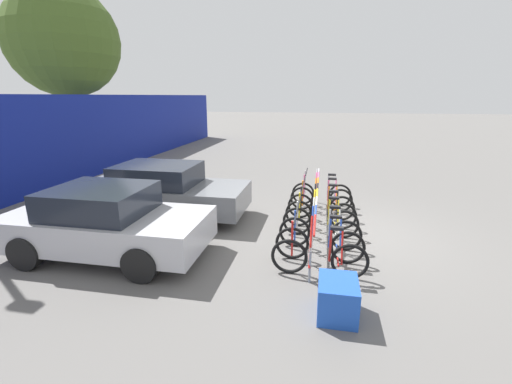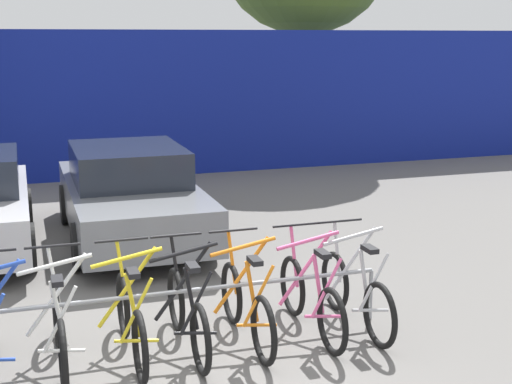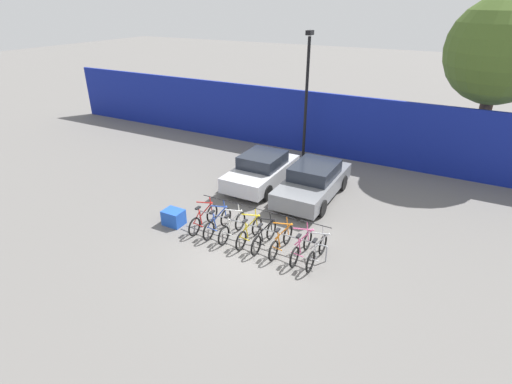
{
  "view_description": "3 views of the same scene",
  "coord_description": "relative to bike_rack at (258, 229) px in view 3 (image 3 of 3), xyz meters",
  "views": [
    {
      "loc": [
        -7.75,
        0.58,
        3.09
      ],
      "look_at": [
        -0.65,
        1.95,
        1.06
      ],
      "focal_mm": 24.0,
      "sensor_mm": 36.0,
      "label": 1
    },
    {
      "loc": [
        -1.21,
        -5.83,
        2.99
      ],
      "look_at": [
        1.17,
        1.37,
        1.33
      ],
      "focal_mm": 50.0,
      "sensor_mm": 36.0,
      "label": 2
    },
    {
      "loc": [
        5.18,
        -9.16,
        7.24
      ],
      "look_at": [
        -0.68,
        1.59,
        1.3
      ],
      "focal_mm": 28.0,
      "sensor_mm": 36.0,
      "label": 3
    }
  ],
  "objects": [
    {
      "name": "ground_plane",
      "position": [
        0.09,
        -0.68,
        -0.5
      ],
      "size": [
        120.0,
        120.0,
        0.0
      ],
      "primitive_type": "plane",
      "color": "#605E5B"
    },
    {
      "name": "hoarding_wall",
      "position": [
        0.09,
        8.82,
        1.07
      ],
      "size": [
        36.0,
        0.16,
        3.14
      ],
      "primitive_type": "cube",
      "color": "navy",
      "rests_on": "ground"
    },
    {
      "name": "bike_rack",
      "position": [
        0.0,
        0.0,
        0.0
      ],
      "size": [
        4.71,
        0.04,
        0.57
      ],
      "color": "gray",
      "rests_on": "ground"
    },
    {
      "name": "bicycle_red",
      "position": [
        -2.08,
        -0.15,
        -0.12
      ],
      "size": [
        0.68,
        1.71,
        1.05
      ],
      "rotation": [
        0.0,
        0.0,
        -0.02
      ],
      "color": "black",
      "rests_on": "ground"
    },
    {
      "name": "bicycle_blue",
      "position": [
        -1.5,
        -0.15,
        -0.12
      ],
      "size": [
        0.68,
        1.71,
        1.05
      ],
      "rotation": [
        0.0,
        0.0,
        -0.03
      ],
      "color": "black",
      "rests_on": "ground"
    },
    {
      "name": "bicycle_white",
      "position": [
        -0.92,
        -0.15,
        -0.12
      ],
      "size": [
        0.68,
        1.71,
        1.05
      ],
      "rotation": [
        0.0,
        0.0,
        0.03
      ],
      "color": "black",
      "rests_on": "ground"
    },
    {
      "name": "bicycle_yellow",
      "position": [
        -0.26,
        -0.15,
        -0.12
      ],
      "size": [
        0.68,
        1.71,
        1.05
      ],
      "rotation": [
        0.0,
        0.0,
        0.05
      ],
      "color": "black",
      "rests_on": "ground"
    },
    {
      "name": "bicycle_black",
      "position": [
        0.28,
        -0.15,
        -0.12
      ],
      "size": [
        0.68,
        1.71,
        1.05
      ],
      "rotation": [
        0.0,
        0.0,
        0.05
      ],
      "color": "black",
      "rests_on": "ground"
    },
    {
      "name": "bicycle_orange",
      "position": [
        0.88,
        -0.15,
        -0.12
      ],
      "size": [
        0.68,
        1.71,
        1.05
      ],
      "rotation": [
        0.0,
        0.0,
        -0.01
      ],
      "color": "black",
      "rests_on": "ground"
    },
    {
      "name": "bicycle_pink",
      "position": [
        1.58,
        -0.15,
        -0.12
      ],
      "size": [
        0.68,
        1.71,
        1.05
      ],
      "rotation": [
        0.0,
        0.0,
        -0.0
      ],
      "color": "black",
      "rests_on": "ground"
    },
    {
      "name": "bicycle_silver",
      "position": [
        2.08,
        -0.15,
        -0.12
      ],
      "size": [
        0.68,
        1.71,
        1.05
      ],
      "rotation": [
        0.0,
        0.0,
        -0.05
      ],
      "color": "black",
      "rests_on": "ground"
    },
    {
      "name": "car_silver",
      "position": [
        -2.0,
        4.02,
        0.19
      ],
      "size": [
        1.91,
        3.95,
        1.4
      ],
      "color": "#B7B7BC",
      "rests_on": "ground"
    },
    {
      "name": "car_grey",
      "position": [
        0.35,
        3.97,
        0.19
      ],
      "size": [
        1.91,
        4.39,
        1.4
      ],
      "color": "slate",
      "rests_on": "ground"
    },
    {
      "name": "lamp_post",
      "position": [
        -1.66,
        7.83,
        2.85
      ],
      "size": [
        0.24,
        0.44,
        6.0
      ],
      "color": "black",
      "rests_on": "ground"
    },
    {
      "name": "cargo_crate",
      "position": [
        -3.18,
        -0.43,
        -0.22
      ],
      "size": [
        0.7,
        0.56,
        0.55
      ],
      "primitive_type": "cube",
      "color": "blue",
      "rests_on": "ground"
    },
    {
      "name": "tree_behind_hoarding",
      "position": [
        5.83,
        10.62,
        4.73
      ],
      "size": [
        4.47,
        4.47,
        7.5
      ],
      "color": "brown",
      "rests_on": "ground"
    }
  ]
}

